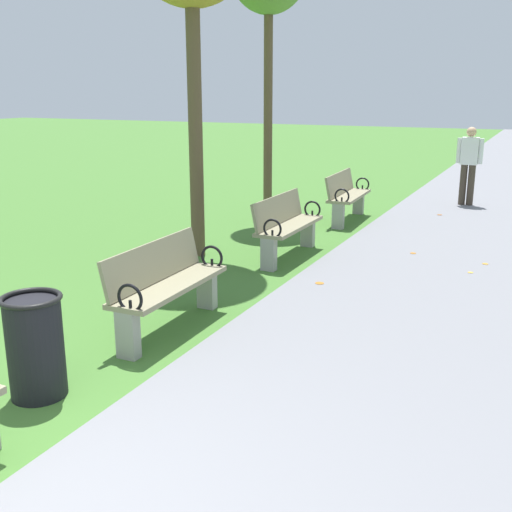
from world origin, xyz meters
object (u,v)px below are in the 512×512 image
object	(u,v)px
park_bench_2	(166,284)
pedestrian_walking	(469,162)
trash_bin	(35,346)
park_bench_3	(287,225)
park_bench_4	(347,195)

from	to	relation	value
park_bench_2	pedestrian_walking	size ratio (longest dim) A/B	0.99
pedestrian_walking	trash_bin	world-z (taller)	pedestrian_walking
park_bench_3	trash_bin	size ratio (longest dim) A/B	1.90
park_bench_3	trash_bin	bearing A→B (deg)	-91.77
park_bench_4	pedestrian_walking	xyz separation A→B (m)	(1.81, 2.60, 0.44)
park_bench_2	trash_bin	bearing A→B (deg)	-95.15
pedestrian_walking	trash_bin	distance (m)	10.46
park_bench_3	park_bench_4	xyz separation A→B (m)	(0.00, 2.89, 0.00)
park_bench_4	park_bench_3	bearing A→B (deg)	-90.00
park_bench_2	park_bench_4	distance (m)	6.02
park_bench_4	trash_bin	distance (m)	7.66
park_bench_3	trash_bin	world-z (taller)	park_bench_3
park_bench_2	park_bench_3	distance (m)	3.13
park_bench_4	trash_bin	size ratio (longest dim) A/B	1.93
park_bench_2	trash_bin	xyz separation A→B (m)	(-0.15, -1.63, -0.06)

